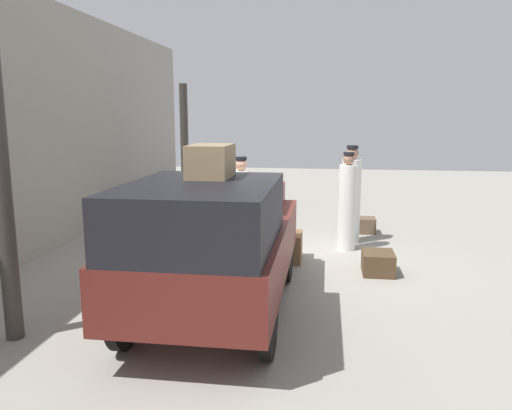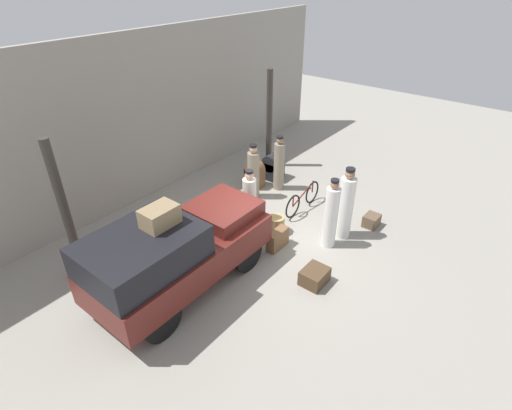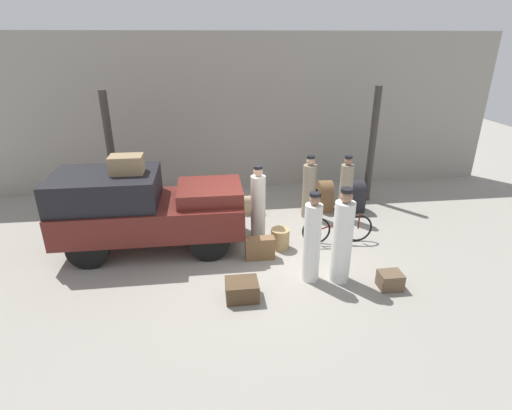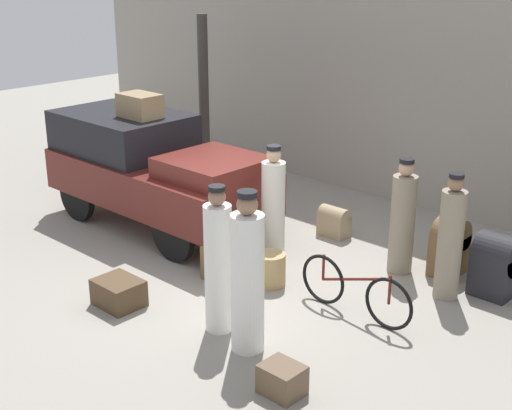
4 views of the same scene
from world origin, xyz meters
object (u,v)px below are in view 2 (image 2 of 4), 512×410
at_px(trunk_on_truck_roof, 160,216).
at_px(suitcase_tan_flat, 314,276).
at_px(porter_lifting_near_truck, 331,216).
at_px(trunk_umber_medium, 273,166).
at_px(porter_standing_middle, 346,206).
at_px(conductor_in_dark_uniform, 279,165).
at_px(trunk_barrel_dark, 208,205).
at_px(porter_carrying_trunk, 253,174).
at_px(trunk_wicker_pale, 371,221).
at_px(bicycle, 303,199).
at_px(trunk_large_brown, 278,239).
at_px(porter_with_bicycle, 250,205).
at_px(suitcase_black_upright, 255,174).
at_px(wicker_basket, 276,224).
at_px(truck, 175,251).

bearing_deg(trunk_on_truck_roof, suitcase_tan_flat, -45.03).
distance_m(porter_lifting_near_truck, trunk_umber_medium, 3.70).
height_order(porter_standing_middle, trunk_umber_medium, porter_standing_middle).
bearing_deg(conductor_in_dark_uniform, trunk_barrel_dark, 163.57).
relative_size(porter_carrying_trunk, trunk_wicker_pale, 3.89).
relative_size(bicycle, trunk_umber_medium, 1.95).
xyz_separation_m(trunk_wicker_pale, trunk_umber_medium, (0.56, 3.58, 0.26)).
bearing_deg(trunk_on_truck_roof, porter_carrying_trunk, 15.55).
bearing_deg(porter_standing_middle, porter_lifting_near_truck, 170.98).
relative_size(conductor_in_dark_uniform, suitcase_tan_flat, 2.87).
height_order(trunk_wicker_pale, trunk_barrel_dark, trunk_barrel_dark).
xyz_separation_m(trunk_wicker_pale, trunk_large_brown, (-2.27, 1.38, 0.08)).
height_order(porter_with_bicycle, trunk_umber_medium, porter_with_bicycle).
distance_m(suitcase_black_upright, suitcase_tan_flat, 4.52).
xyz_separation_m(bicycle, conductor_in_dark_uniform, (0.57, 1.23, 0.44)).
bearing_deg(porter_lifting_near_truck, porter_with_bicycle, 113.07).
xyz_separation_m(conductor_in_dark_uniform, trunk_wicker_pale, (-0.14, -3.08, -0.62)).
height_order(wicker_basket, suitcase_black_upright, suitcase_black_upright).
height_order(porter_standing_middle, suitcase_black_upright, porter_standing_middle).
xyz_separation_m(truck, bicycle, (4.26, -0.34, -0.64)).
height_order(truck, trunk_large_brown, truck).
relative_size(porter_with_bicycle, trunk_barrel_dark, 3.67).
bearing_deg(trunk_wicker_pale, trunk_on_truck_roof, 156.07).
bearing_deg(porter_carrying_trunk, porter_lifting_near_truck, -103.22).
xyz_separation_m(bicycle, trunk_wicker_pale, (0.44, -1.85, -0.18)).
height_order(bicycle, suitcase_black_upright, suitcase_black_upright).
bearing_deg(porter_carrying_trunk, truck, -163.60).
xyz_separation_m(truck, porter_carrying_trunk, (3.96, 1.17, -0.23)).
distance_m(suitcase_black_upright, trunk_large_brown, 3.15).
distance_m(bicycle, porter_carrying_trunk, 1.59).
height_order(bicycle, porter_with_bicycle, porter_with_bicycle).
bearing_deg(porter_carrying_trunk, bicycle, -78.83).
bearing_deg(trunk_wicker_pale, porter_lifting_near_truck, 161.20).
bearing_deg(trunk_large_brown, conductor_in_dark_uniform, 35.22).
xyz_separation_m(bicycle, suitcase_tan_flat, (-2.34, -1.81, -0.17)).
bearing_deg(porter_lifting_near_truck, porter_carrying_trunk, 76.78).
distance_m(trunk_barrel_dark, suitcase_tan_flat, 3.78).
distance_m(conductor_in_dark_uniform, porter_with_bicycle, 2.45).
height_order(porter_with_bicycle, trunk_on_truck_roof, trunk_on_truck_roof).
xyz_separation_m(porter_carrying_trunk, porter_standing_middle, (-0.12, -2.96, 0.12)).
distance_m(porter_carrying_trunk, trunk_barrel_dark, 1.61).
relative_size(porter_with_bicycle, suitcase_tan_flat, 3.01).
distance_m(suitcase_black_upright, trunk_barrel_dark, 2.01).
xyz_separation_m(porter_carrying_trunk, suitcase_tan_flat, (-2.04, -3.32, -0.58)).
bearing_deg(porter_lifting_near_truck, trunk_barrel_dark, 103.56).
height_order(porter_carrying_trunk, trunk_wicker_pale, porter_carrying_trunk).
bearing_deg(trunk_large_brown, bicycle, 14.41).
relative_size(truck, suitcase_black_upright, 4.77).
bearing_deg(porter_carrying_trunk, trunk_wicker_pale, -77.67).
distance_m(trunk_large_brown, suitcase_tan_flat, 1.44).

